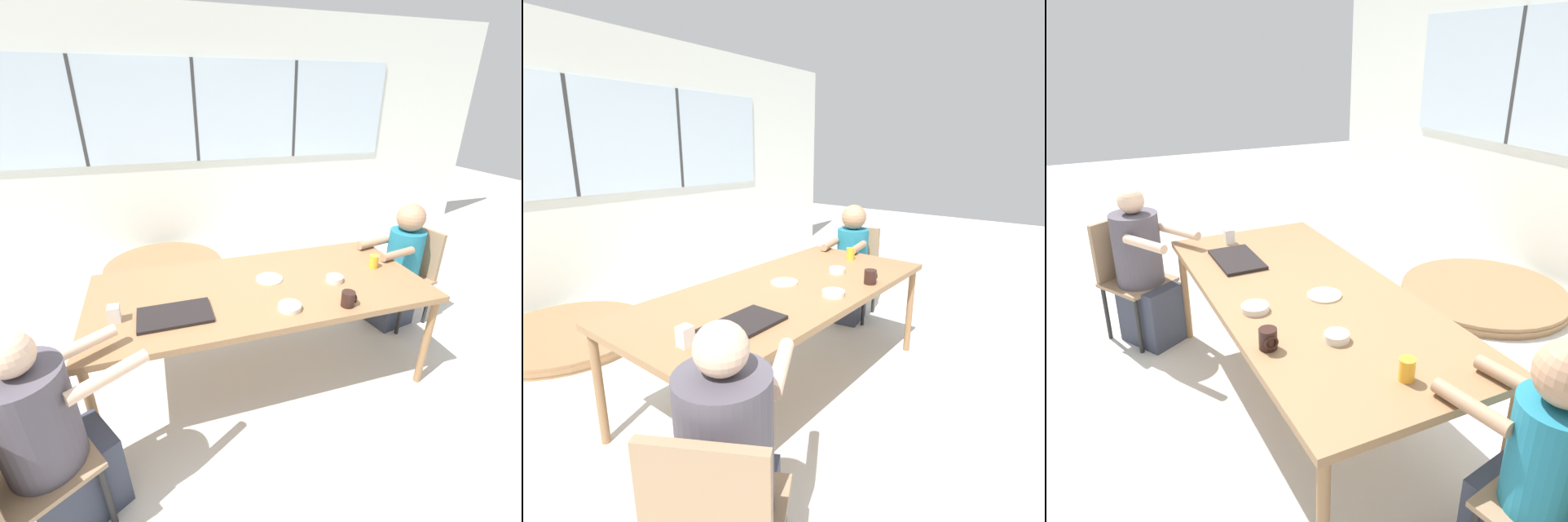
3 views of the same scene
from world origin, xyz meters
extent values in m
plane|color=beige|center=(0.00, 0.00, 0.00)|extent=(16.00, 16.00, 0.00)
cube|color=silver|center=(0.00, 2.72, 1.40)|extent=(8.40, 0.06, 2.80)
cube|color=silver|center=(0.00, 2.68, 1.69)|extent=(5.20, 0.02, 1.15)
cube|color=#333333|center=(-1.30, 2.67, 1.69)|extent=(0.04, 0.01, 1.15)
cube|color=#333333|center=(0.00, 2.67, 1.69)|extent=(0.04, 0.01, 1.15)
cube|color=#333333|center=(1.30, 2.67, 1.69)|extent=(0.04, 0.01, 1.15)
cube|color=olive|center=(0.00, 0.00, 0.71)|extent=(2.20, 0.98, 0.04)
cylinder|color=olive|center=(-1.05, -0.44, 0.34)|extent=(0.05, 0.05, 0.69)
cylinder|color=olive|center=(1.05, -0.44, 0.34)|extent=(0.05, 0.05, 0.69)
cylinder|color=olive|center=(-1.05, 0.44, 0.34)|extent=(0.05, 0.05, 0.69)
cylinder|color=olive|center=(1.05, 0.44, 0.34)|extent=(0.05, 0.05, 0.69)
cube|color=#937556|center=(-1.22, -0.73, 0.42)|extent=(0.55, 0.55, 0.03)
cylinder|color=black|center=(-1.16, -0.49, 0.20)|extent=(0.03, 0.03, 0.41)
cylinder|color=black|center=(-0.98, -0.79, 0.20)|extent=(0.03, 0.03, 0.41)
cylinder|color=black|center=(-1.45, -0.67, 0.20)|extent=(0.03, 0.03, 0.41)
cube|color=#937556|center=(1.39, 0.27, 0.42)|extent=(0.47, 0.47, 0.03)
cube|color=#937556|center=(1.57, 0.31, 0.64)|extent=(0.11, 0.38, 0.42)
cylinder|color=black|center=(1.26, 0.07, 0.20)|extent=(0.03, 0.03, 0.41)
cylinder|color=black|center=(1.19, 0.41, 0.20)|extent=(0.03, 0.03, 0.41)
cylinder|color=black|center=(1.59, 0.14, 0.20)|extent=(0.03, 0.03, 0.41)
cylinder|color=black|center=(1.53, 0.47, 0.20)|extent=(0.03, 0.03, 0.41)
cube|color=#333847|center=(-1.13, -0.67, 0.22)|extent=(0.47, 0.44, 0.43)
cylinder|color=#4C4751|center=(-1.18, -0.71, 0.68)|extent=(0.32, 0.32, 0.49)
sphere|color=#DBB293|center=(-1.18, -0.71, 1.02)|extent=(0.17, 0.17, 0.17)
cylinder|color=#DBB293|center=(-1.03, -0.45, 0.82)|extent=(0.33, 0.23, 0.06)
cylinder|color=#DBB293|center=(-0.88, -0.69, 0.82)|extent=(0.33, 0.23, 0.06)
cube|color=#333847|center=(1.30, 0.25, 0.22)|extent=(0.39, 0.32, 0.43)
cylinder|color=#1E7089|center=(1.35, 0.26, 0.65)|extent=(0.29, 0.29, 0.44)
sphere|color=#A37A5B|center=(1.35, 0.26, 0.98)|extent=(0.23, 0.23, 0.23)
cylinder|color=#A37A5B|center=(1.14, 0.09, 0.77)|extent=(0.32, 0.12, 0.06)
cylinder|color=#A37A5B|center=(1.09, 0.34, 0.77)|extent=(0.32, 0.12, 0.06)
cube|color=black|center=(-0.58, -0.20, 0.74)|extent=(0.42, 0.25, 0.02)
cylinder|color=black|center=(0.42, -0.39, 0.77)|extent=(0.08, 0.08, 0.09)
torus|color=black|center=(0.46, -0.39, 0.77)|extent=(0.01, 0.06, 0.06)
cylinder|color=gold|center=(0.87, 0.01, 0.77)|extent=(0.07, 0.07, 0.09)
cube|color=silver|center=(-0.90, -0.15, 0.78)|extent=(0.06, 0.06, 0.10)
cylinder|color=silver|center=(0.50, -0.09, 0.75)|extent=(0.11, 0.11, 0.04)
cylinder|color=silver|center=(0.08, -0.32, 0.74)|extent=(0.14, 0.14, 0.03)
cylinder|color=beige|center=(0.08, 0.06, 0.73)|extent=(0.18, 0.18, 0.01)
cylinder|color=olive|center=(-0.59, 1.92, 0.01)|extent=(1.35, 1.35, 0.03)
cylinder|color=olive|center=(-0.59, 1.92, 0.04)|extent=(1.36, 1.36, 0.03)
cylinder|color=olive|center=(-0.59, 1.92, 0.07)|extent=(1.35, 1.35, 0.03)
camera|label=1|loc=(-0.60, -1.94, 1.87)|focal=24.00mm
camera|label=2|loc=(-1.93, -1.55, 1.60)|focal=28.00mm
camera|label=3|loc=(2.20, -1.06, 1.92)|focal=35.00mm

